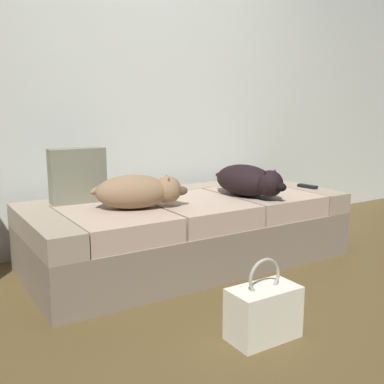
% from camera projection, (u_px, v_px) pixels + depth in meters
% --- Properties ---
extents(ground_plane, '(10.00, 10.00, 0.00)m').
position_uv_depth(ground_plane, '(294.00, 320.00, 2.29)').
color(ground_plane, brown).
extents(back_wall, '(6.40, 0.10, 2.80)m').
position_uv_depth(back_wall, '(139.00, 54.00, 3.43)').
color(back_wall, silver).
rests_on(back_wall, ground).
extents(couch, '(2.07, 0.92, 0.44)m').
position_uv_depth(couch, '(188.00, 231.00, 3.08)').
color(couch, gray).
rests_on(couch, ground).
extents(dog_tan, '(0.57, 0.38, 0.20)m').
position_uv_depth(dog_tan, '(139.00, 191.00, 2.73)').
color(dog_tan, '#866748').
rests_on(dog_tan, couch).
extents(dog_dark, '(0.33, 0.61, 0.21)m').
position_uv_depth(dog_dark, '(249.00, 181.00, 3.08)').
color(dog_dark, black).
rests_on(dog_dark, couch).
extents(tv_remote, '(0.07, 0.16, 0.02)m').
position_uv_depth(tv_remote, '(307.00, 186.00, 3.41)').
color(tv_remote, black).
rests_on(tv_remote, couch).
extents(throw_pillow, '(0.35, 0.14, 0.34)m').
position_uv_depth(throw_pillow, '(77.00, 175.00, 2.88)').
color(throw_pillow, slate).
rests_on(throw_pillow, couch).
extents(handbag, '(0.32, 0.18, 0.38)m').
position_uv_depth(handbag, '(263.00, 312.00, 2.09)').
color(handbag, silver).
rests_on(handbag, ground).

